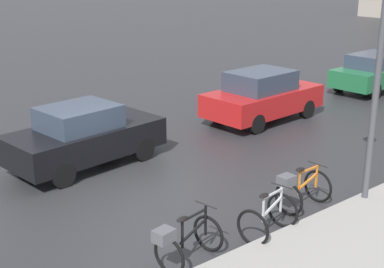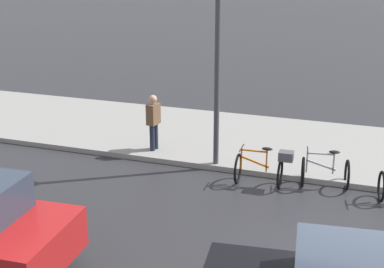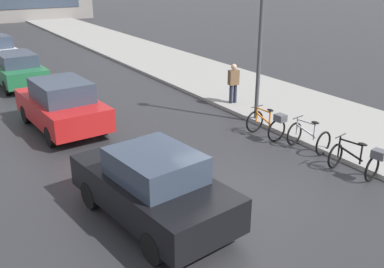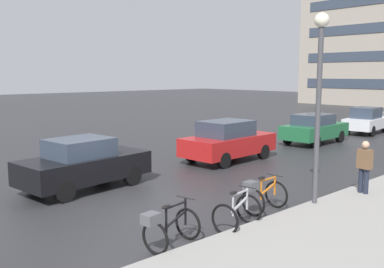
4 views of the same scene
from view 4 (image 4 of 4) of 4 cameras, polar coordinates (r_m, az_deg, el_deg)
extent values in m
plane|color=#28282B|center=(12.32, -9.76, -9.40)|extent=(140.00, 140.00, 0.00)
torus|color=black|center=(9.70, -0.57, -11.89)|extent=(0.72, 0.18, 0.72)
torus|color=black|center=(8.95, -4.94, -13.65)|extent=(0.72, 0.18, 0.72)
cube|color=black|center=(9.10, -3.45, -11.47)|extent=(0.04, 0.04, 0.54)
cube|color=black|center=(9.54, -0.88, -10.32)|extent=(0.04, 0.04, 0.60)
cube|color=black|center=(9.24, -2.14, -9.45)|extent=(0.14, 0.63, 0.04)
cube|color=black|center=(9.32, -2.24, -11.32)|extent=(0.15, 0.71, 0.26)
ellipsoid|color=black|center=(9.00, -3.47, -9.67)|extent=(0.18, 0.28, 0.07)
cylinder|color=black|center=(9.45, -0.88, -8.48)|extent=(0.50, 0.11, 0.03)
cube|color=#4C4C51|center=(8.72, -5.53, -11.18)|extent=(0.33, 0.38, 0.22)
torus|color=black|center=(10.76, 7.56, -9.86)|extent=(0.74, 0.17, 0.74)
torus|color=black|center=(9.94, 4.39, -11.33)|extent=(0.74, 0.17, 0.74)
cube|color=#ADAFB5|center=(10.12, 5.50, -9.41)|extent=(0.04, 0.04, 0.53)
cube|color=#ADAFB5|center=(10.62, 7.37, -8.56)|extent=(0.04, 0.04, 0.54)
cube|color=#ADAFB5|center=(10.30, 6.48, -7.76)|extent=(0.13, 0.62, 0.04)
cube|color=#ADAFB5|center=(10.36, 6.37, -9.31)|extent=(0.14, 0.70, 0.25)
ellipsoid|color=black|center=(10.04, 5.52, -7.80)|extent=(0.18, 0.28, 0.07)
cylinder|color=black|center=(10.54, 7.40, -7.04)|extent=(0.50, 0.10, 0.03)
torus|color=black|center=(12.10, 11.16, -7.90)|extent=(0.76, 0.09, 0.75)
torus|color=black|center=(11.30, 8.16, -8.97)|extent=(0.76, 0.09, 0.75)
cube|color=orange|center=(11.48, 9.22, -7.27)|extent=(0.04, 0.04, 0.56)
cube|color=orange|center=(11.96, 10.98, -6.75)|extent=(0.04, 0.04, 0.53)
cube|color=orange|center=(11.66, 10.15, -5.91)|extent=(0.06, 0.62, 0.04)
cube|color=orange|center=(11.71, 10.04, -7.27)|extent=(0.06, 0.70, 0.25)
ellipsoid|color=black|center=(11.40, 9.25, -5.78)|extent=(0.15, 0.26, 0.07)
cylinder|color=black|center=(11.90, 11.02, -5.42)|extent=(0.50, 0.05, 0.03)
cube|color=#4C4C51|center=(11.08, 7.83, -6.84)|extent=(0.29, 0.35, 0.22)
cube|color=black|center=(14.17, -14.11, -4.33)|extent=(2.33, 4.32, 0.74)
cube|color=#2D3847|center=(13.95, -14.76, -1.77)|extent=(1.74, 2.04, 0.58)
cylinder|color=black|center=(15.63, -11.96, -4.51)|extent=(0.29, 0.66, 0.64)
cylinder|color=black|center=(14.37, -7.96, -5.51)|extent=(0.29, 0.66, 0.64)
cylinder|color=black|center=(14.29, -20.21, -6.01)|extent=(0.29, 0.66, 0.64)
cylinder|color=black|center=(12.90, -16.63, -7.34)|extent=(0.29, 0.66, 0.64)
cube|color=#AD1919|center=(18.23, 4.89, -1.39)|extent=(2.19, 4.38, 0.75)
cube|color=#2D3847|center=(18.00, 4.57, 0.75)|extent=(1.71, 2.22, 0.65)
cylinder|color=black|center=(19.84, 5.39, -1.73)|extent=(0.26, 0.65, 0.64)
cylinder|color=black|center=(18.82, 9.49, -2.34)|extent=(0.26, 0.65, 0.64)
cylinder|color=black|center=(17.89, 0.03, -2.76)|extent=(0.26, 0.65, 0.64)
cylinder|color=black|center=(16.75, 4.27, -3.53)|extent=(0.26, 0.65, 0.64)
cube|color=#1E6038|center=(23.65, 16.03, 0.42)|extent=(1.99, 4.22, 0.70)
cube|color=#2D3847|center=(23.44, 15.89, 1.90)|extent=(1.57, 2.20, 0.55)
cylinder|color=black|center=(25.20, 15.85, 0.07)|extent=(0.25, 0.65, 0.64)
cylinder|color=black|center=(24.45, 19.12, -0.30)|extent=(0.25, 0.65, 0.64)
cylinder|color=black|center=(23.02, 12.67, -0.55)|extent=(0.25, 0.65, 0.64)
cylinder|color=black|center=(22.20, 16.16, -0.98)|extent=(0.25, 0.65, 0.64)
cube|color=silver|center=(28.71, 22.23, 1.37)|extent=(2.11, 3.95, 0.65)
cube|color=#2D3847|center=(28.51, 22.20, 2.65)|extent=(1.58, 1.93, 0.66)
cylinder|color=black|center=(30.09, 21.61, 1.05)|extent=(0.29, 0.66, 0.64)
cylinder|color=black|center=(27.91, 19.97, 0.64)|extent=(0.29, 0.66, 0.64)
cylinder|color=black|center=(27.41, 22.85, 0.36)|extent=(0.29, 0.66, 0.64)
cylinder|color=black|center=(32.99, 24.21, 1.47)|extent=(0.28, 0.66, 0.64)
cylinder|color=#1E2333|center=(13.81, 21.58, -6.03)|extent=(0.14, 0.14, 0.89)
cylinder|color=#1E2333|center=(13.72, 22.20, -6.16)|extent=(0.14, 0.14, 0.89)
cube|color=brown|center=(13.61, 22.05, -3.11)|extent=(0.43, 0.30, 0.57)
sphere|color=tan|center=(13.54, 22.14, -1.34)|extent=(0.22, 0.22, 0.22)
cylinder|color=#424247|center=(11.95, 16.42, 1.85)|extent=(0.14, 0.14, 4.89)
sphere|color=#F2EACC|center=(11.97, 16.93, 14.33)|extent=(0.39, 0.39, 0.39)
cube|color=#9E9384|center=(55.93, 22.88, 10.96)|extent=(15.31, 7.12, 14.33)
cube|color=#333D4C|center=(52.60, 20.93, 6.29)|extent=(12.55, 0.06, 1.10)
cube|color=#333D4C|center=(52.62, 21.10, 9.61)|extent=(12.55, 0.06, 1.10)
cube|color=#333D4C|center=(52.83, 21.27, 12.92)|extent=(12.55, 0.06, 1.10)
cube|color=#333D4C|center=(53.21, 21.44, 16.20)|extent=(12.55, 0.06, 1.10)
camera|label=1|loc=(1.56, 94.70, 87.21)|focal=50.00mm
camera|label=2|loc=(19.85, -23.48, 12.32)|focal=50.00mm
camera|label=3|loc=(15.98, -46.30, 11.06)|focal=40.00mm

